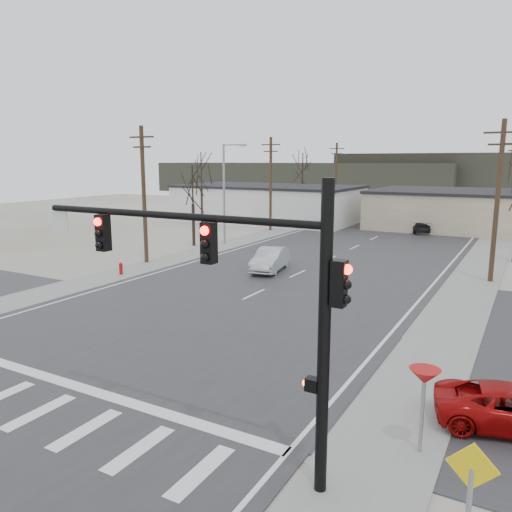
{
  "coord_description": "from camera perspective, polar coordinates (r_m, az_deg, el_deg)",
  "views": [
    {
      "loc": [
        13.55,
        -15.94,
        7.54
      ],
      "look_at": [
        0.96,
        6.55,
        2.6
      ],
      "focal_mm": 35.0,
      "sensor_mm": 36.0,
      "label": 1
    }
  ],
  "objects": [
    {
      "name": "tree_left_mid",
      "position": [
        61.31,
        -6.28,
        9.62
      ],
      "size": [
        3.96,
        3.96,
        8.82
      ],
      "color": "#2E231C",
      "rests_on": "ground"
    },
    {
      "name": "upole_left_c",
      "position": [
        54.14,
        1.68,
        8.4
      ],
      "size": [
        2.2,
        0.3,
        10.0
      ],
      "color": "#42341E",
      "rests_on": "ground"
    },
    {
      "name": "upole_right_a",
      "position": [
        34.08,
        25.88,
        5.88
      ],
      "size": [
        2.2,
        0.3,
        10.0
      ],
      "color": "#42341E",
      "rests_on": "ground"
    },
    {
      "name": "car_far_a",
      "position": [
        55.79,
        18.3,
        3.27
      ],
      "size": [
        3.09,
        4.9,
        1.32
      ],
      "primitive_type": "imported",
      "rotation": [
        0.0,
        0.0,
        3.43
      ],
      "color": "black",
      "rests_on": "main_road"
    },
    {
      "name": "diamond_sign",
      "position": [
        10.75,
        23.25,
        -23.68
      ],
      "size": [
        0.92,
        0.1,
        2.61
      ],
      "color": "gray",
      "rests_on": "ground"
    },
    {
      "name": "yield_sign",
      "position": [
        13.75,
        18.69,
        -13.23
      ],
      "size": [
        0.8,
        0.8,
        2.35
      ],
      "color": "gray",
      "rests_on": "ground"
    },
    {
      "name": "ground",
      "position": [
        22.24,
        -10.59,
        -9.16
      ],
      "size": [
        140.0,
        140.0,
        0.0
      ],
      "primitive_type": "plane",
      "color": "beige",
      "rests_on": "ground"
    },
    {
      "name": "sedan_crossing",
      "position": [
        34.44,
        1.63,
        -0.39
      ],
      "size": [
        2.52,
        4.98,
        1.57
      ],
      "primitive_type": "imported",
      "rotation": [
        0.0,
        0.0,
        0.19
      ],
      "color": "#A4ABAF",
      "rests_on": "main_road"
    },
    {
      "name": "sidewalk_right",
      "position": [
        36.83,
        24.03,
        -1.87
      ],
      "size": [
        3.0,
        90.0,
        0.06
      ],
      "primitive_type": "cube",
      "color": "gray",
      "rests_on": "ground"
    },
    {
      "name": "building_left_far",
      "position": [
        63.49,
        1.41,
        6.08
      ],
      "size": [
        22.3,
        12.3,
        4.5
      ],
      "color": "silver",
      "rests_on": "ground"
    },
    {
      "name": "car_far_b",
      "position": [
        68.1,
        15.64,
        4.65
      ],
      "size": [
        2.36,
        3.78,
        1.2
      ],
      "primitive_type": "imported",
      "rotation": [
        0.0,
        0.0,
        0.29
      ],
      "color": "black",
      "rests_on": "main_road"
    },
    {
      "name": "sidewalk_left",
      "position": [
        43.95,
        -4.58,
        0.98
      ],
      "size": [
        3.0,
        90.0,
        0.06
      ],
      "primitive_type": "cube",
      "color": "gray",
      "rests_on": "ground"
    },
    {
      "name": "upole_left_b",
      "position": [
        37.6,
        -12.7,
        7.06
      ],
      "size": [
        2.2,
        0.3,
        10.0
      ],
      "color": "#42341E",
      "rests_on": "ground"
    },
    {
      "name": "fire_hydrant",
      "position": [
        34.46,
        -15.18,
        -1.4
      ],
      "size": [
        0.24,
        0.24,
        0.87
      ],
      "color": "#A50C0C",
      "rests_on": "ground"
    },
    {
      "name": "building_right_far",
      "position": [
        60.29,
        25.85,
        4.65
      ],
      "size": [
        26.3,
        14.3,
        4.3
      ],
      "color": "beige",
      "rests_on": "ground"
    },
    {
      "name": "main_road",
      "position": [
        34.6,
        5.47,
        -1.74
      ],
      "size": [
        18.0,
        110.0,
        0.05
      ],
      "primitive_type": "cube",
      "color": "#2A2A2D",
      "rests_on": "ground"
    },
    {
      "name": "upole_left_d",
      "position": [
        72.45,
        9.12,
        8.89
      ],
      "size": [
        2.2,
        0.3,
        10.0
      ],
      "color": "#42341E",
      "rests_on": "ground"
    },
    {
      "name": "cross_road",
      "position": [
        22.23,
        -10.59,
        -9.11
      ],
      "size": [
        90.0,
        10.0,
        0.04
      ],
      "primitive_type": "cube",
      "color": "#2A2A2D",
      "rests_on": "ground"
    },
    {
      "name": "tree_left_far",
      "position": [
        67.8,
        5.35,
        9.75
      ],
      "size": [
        3.96,
        3.96,
        8.82
      ],
      "color": "#2E231C",
      "rests_on": "ground"
    },
    {
      "name": "streetlight_main",
      "position": [
        45.15,
        -3.47,
        7.72
      ],
      "size": [
        2.4,
        0.25,
        9.0
      ],
      "color": "gray",
      "rests_on": "ground"
    },
    {
      "name": "tree_left_near",
      "position": [
        44.74,
        -7.26,
        7.81
      ],
      "size": [
        3.3,
        3.3,
        7.35
      ],
      "color": "#2E231C",
      "rests_on": "ground"
    },
    {
      "name": "traffic_signal_mast",
      "position": [
        11.62,
        -0.89,
        -3.44
      ],
      "size": [
        8.95,
        0.43,
        7.2
      ],
      "color": "black",
      "rests_on": "ground"
    },
    {
      "name": "hill_left",
      "position": [
        118.43,
        5.1,
        8.86
      ],
      "size": [
        70.0,
        18.0,
        7.0
      ],
      "primitive_type": "cube",
      "color": "#333026",
      "rests_on": "ground"
    }
  ]
}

